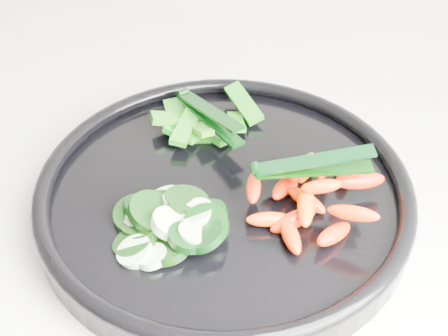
% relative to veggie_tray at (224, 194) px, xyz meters
% --- Properties ---
extents(veggie_tray, '(0.44, 0.44, 0.04)m').
position_rel_veggie_tray_xyz_m(veggie_tray, '(0.00, 0.00, 0.00)').
color(veggie_tray, black).
rests_on(veggie_tray, counter).
extents(cucumber_pile, '(0.13, 0.12, 0.04)m').
position_rel_veggie_tray_xyz_m(cucumber_pile, '(-0.03, -0.07, 0.01)').
color(cucumber_pile, black).
rests_on(cucumber_pile, veggie_tray).
extents(carrot_pile, '(0.14, 0.16, 0.05)m').
position_rel_veggie_tray_xyz_m(carrot_pile, '(0.08, 0.02, 0.02)').
color(carrot_pile, '#E80F00').
rests_on(carrot_pile, veggie_tray).
extents(pepper_pile, '(0.12, 0.13, 0.03)m').
position_rel_veggie_tray_xyz_m(pepper_pile, '(-0.07, 0.08, 0.01)').
color(pepper_pile, '#0A6A0E').
rests_on(pepper_pile, veggie_tray).
extents(tong_carrot, '(0.11, 0.07, 0.02)m').
position_rel_veggie_tray_xyz_m(tong_carrot, '(0.08, 0.02, 0.05)').
color(tong_carrot, black).
rests_on(tong_carrot, carrot_pile).
extents(tong_pepper, '(0.11, 0.07, 0.02)m').
position_rel_veggie_tray_xyz_m(tong_pepper, '(-0.06, 0.08, 0.03)').
color(tong_pepper, black).
rests_on(tong_pepper, pepper_pile).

